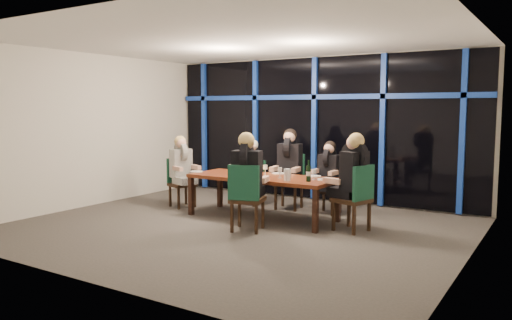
% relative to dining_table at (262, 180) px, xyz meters
% --- Properties ---
extents(room, '(7.04, 7.00, 3.02)m').
position_rel_dining_table_xyz_m(room, '(0.00, -0.80, 1.34)').
color(room, '#4F4A46').
rests_on(room, ground).
extents(window_wall, '(6.86, 0.43, 2.94)m').
position_rel_dining_table_xyz_m(window_wall, '(0.01, 2.13, 0.87)').
color(window_wall, black).
rests_on(window_wall, ground).
extents(dining_table, '(2.60, 1.00, 0.75)m').
position_rel_dining_table_xyz_m(dining_table, '(0.00, 0.00, 0.00)').
color(dining_table, brown).
rests_on(dining_table, ground).
extents(chair_far_left, '(0.43, 0.43, 0.89)m').
position_rel_dining_table_xyz_m(chair_far_left, '(-0.83, 1.03, -0.19)').
color(chair_far_left, black).
rests_on(chair_far_left, ground).
extents(chair_far_mid, '(0.56, 0.56, 1.05)m').
position_rel_dining_table_xyz_m(chair_far_mid, '(-0.01, 1.07, -0.10)').
color(chair_far_mid, black).
rests_on(chair_far_mid, ground).
extents(chair_far_right, '(0.44, 0.44, 0.91)m').
position_rel_dining_table_xyz_m(chair_far_right, '(0.82, 1.07, -0.17)').
color(chair_far_right, black).
rests_on(chair_far_right, ground).
extents(chair_end_left, '(0.57, 0.57, 0.95)m').
position_rel_dining_table_xyz_m(chair_end_left, '(-1.94, 0.07, -0.15)').
color(chair_end_left, black).
rests_on(chair_end_left, ground).
extents(chair_end_right, '(0.60, 0.60, 1.06)m').
position_rel_dining_table_xyz_m(chair_end_right, '(1.75, -0.04, -0.09)').
color(chair_end_right, black).
rests_on(chair_end_right, ground).
extents(chair_near_mid, '(0.61, 0.61, 1.07)m').
position_rel_dining_table_xyz_m(chair_near_mid, '(0.29, -0.95, -0.09)').
color(chair_near_mid, black).
rests_on(chair_near_mid, ground).
extents(diner_far_left, '(0.45, 0.56, 0.87)m').
position_rel_dining_table_xyz_m(diner_far_left, '(-0.83, 0.95, 0.17)').
color(diner_far_left, black).
rests_on(diner_far_left, ground).
extents(diner_far_mid, '(0.56, 0.69, 1.02)m').
position_rel_dining_table_xyz_m(diner_far_mid, '(0.00, 0.98, 0.32)').
color(diner_far_mid, black).
rests_on(diner_far_mid, ground).
extents(diner_far_right, '(0.46, 0.57, 0.89)m').
position_rel_dining_table_xyz_m(diner_far_right, '(0.82, 0.99, 0.19)').
color(diner_far_right, black).
rests_on(diner_far_right, ground).
extents(diner_end_left, '(0.65, 0.58, 0.93)m').
position_rel_dining_table_xyz_m(diner_end_left, '(-1.86, 0.04, 0.23)').
color(diner_end_left, black).
rests_on(diner_end_left, ground).
extents(diner_end_right, '(0.72, 0.61, 1.03)m').
position_rel_dining_table_xyz_m(diner_end_right, '(1.67, -0.02, 0.33)').
color(diner_end_right, black).
rests_on(diner_end_right, ground).
extents(diner_near_mid, '(0.62, 0.72, 1.04)m').
position_rel_dining_table_xyz_m(diner_near_mid, '(0.26, -0.87, 0.33)').
color(diner_near_mid, black).
rests_on(diner_near_mid, ground).
extents(plate_far_left, '(0.24, 0.24, 0.01)m').
position_rel_dining_table_xyz_m(plate_far_left, '(-0.85, 0.39, 0.08)').
color(plate_far_left, white).
rests_on(plate_far_left, dining_table).
extents(plate_far_mid, '(0.24, 0.24, 0.01)m').
position_rel_dining_table_xyz_m(plate_far_mid, '(0.09, 0.43, 0.08)').
color(plate_far_mid, white).
rests_on(plate_far_mid, dining_table).
extents(plate_far_right, '(0.24, 0.24, 0.01)m').
position_rel_dining_table_xyz_m(plate_far_right, '(0.80, 0.43, 0.08)').
color(plate_far_right, white).
rests_on(plate_far_right, dining_table).
extents(plate_end_left, '(0.24, 0.24, 0.01)m').
position_rel_dining_table_xyz_m(plate_end_left, '(-1.28, -0.17, 0.08)').
color(plate_end_left, white).
rests_on(plate_end_left, dining_table).
extents(plate_end_right, '(0.24, 0.24, 0.01)m').
position_rel_dining_table_xyz_m(plate_end_right, '(1.12, 0.13, 0.08)').
color(plate_end_right, white).
rests_on(plate_end_right, dining_table).
extents(plate_near_mid, '(0.24, 0.24, 0.01)m').
position_rel_dining_table_xyz_m(plate_near_mid, '(0.10, -0.33, 0.08)').
color(plate_near_mid, white).
rests_on(plate_near_mid, dining_table).
extents(wine_bottle, '(0.08, 0.08, 0.35)m').
position_rel_dining_table_xyz_m(wine_bottle, '(0.97, -0.15, 0.20)').
color(wine_bottle, black).
rests_on(wine_bottle, dining_table).
extents(water_pitcher, '(0.12, 0.11, 0.20)m').
position_rel_dining_table_xyz_m(water_pitcher, '(0.65, -0.28, 0.17)').
color(water_pitcher, white).
rests_on(water_pitcher, dining_table).
extents(tea_light, '(0.05, 0.05, 0.03)m').
position_rel_dining_table_xyz_m(tea_light, '(-0.08, -0.24, 0.08)').
color(tea_light, '#F4A749').
rests_on(tea_light, dining_table).
extents(wine_glass_a, '(0.07, 0.07, 0.19)m').
position_rel_dining_table_xyz_m(wine_glass_a, '(-0.31, -0.18, 0.20)').
color(wine_glass_a, white).
rests_on(wine_glass_a, dining_table).
extents(wine_glass_b, '(0.08, 0.08, 0.20)m').
position_rel_dining_table_xyz_m(wine_glass_b, '(0.04, 0.04, 0.21)').
color(wine_glass_b, silver).
rests_on(wine_glass_b, dining_table).
extents(wine_glass_c, '(0.07, 0.07, 0.18)m').
position_rel_dining_table_xyz_m(wine_glass_c, '(0.38, -0.05, 0.20)').
color(wine_glass_c, silver).
rests_on(wine_glass_c, dining_table).
extents(wine_glass_d, '(0.06, 0.06, 0.17)m').
position_rel_dining_table_xyz_m(wine_glass_d, '(-0.67, 0.01, 0.19)').
color(wine_glass_d, white).
rests_on(wine_glass_d, dining_table).
extents(wine_glass_e, '(0.07, 0.07, 0.18)m').
position_rel_dining_table_xyz_m(wine_glass_e, '(0.97, 0.07, 0.20)').
color(wine_glass_e, silver).
rests_on(wine_glass_e, dining_table).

